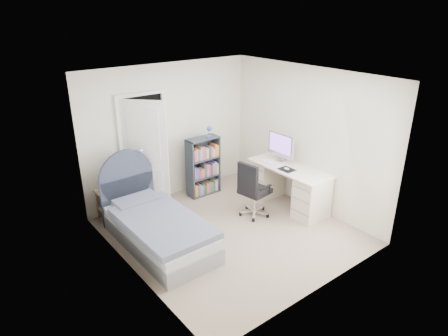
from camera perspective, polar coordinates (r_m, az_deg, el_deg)
room_shell at (r=6.02m, az=1.02°, el=1.15°), size 3.50×3.70×2.60m
door at (r=7.03m, az=-11.22°, el=2.03°), size 0.92×0.63×2.06m
bed at (r=6.24m, az=-9.64°, el=-8.25°), size 0.99×2.06×1.27m
nightstand at (r=7.03m, az=-15.99°, el=-4.07°), size 0.42×0.42×0.61m
floor_lamp at (r=6.95m, az=-11.67°, el=-3.00°), size 0.18×0.18×1.24m
bookcase at (r=7.61m, az=-2.93°, el=0.03°), size 0.63×0.27×1.35m
desk at (r=7.29m, az=9.11°, el=-2.33°), size 0.63×1.57×1.28m
office_chair at (r=6.78m, az=4.02°, el=-2.77°), size 0.54×0.55×1.01m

